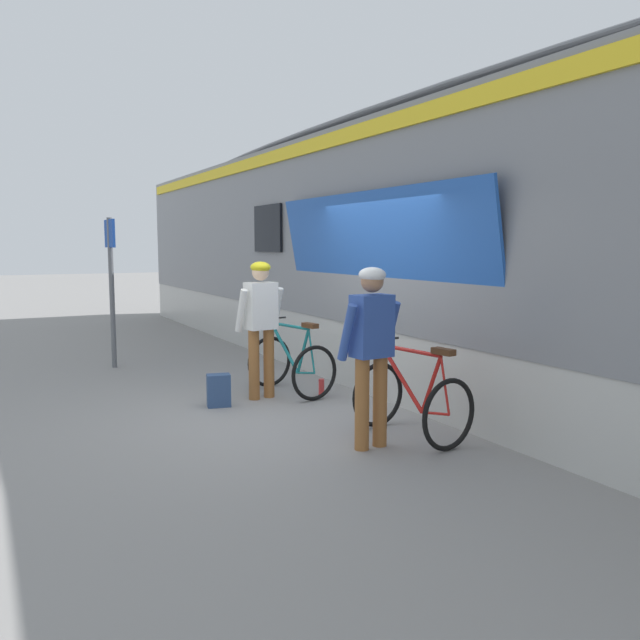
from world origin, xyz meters
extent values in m
plane|color=gray|center=(0.00, 0.00, 0.00)|extent=(80.00, 80.00, 0.00)
cube|color=slate|center=(2.83, 0.76, 2.25)|extent=(3.00, 21.06, 2.70)
cube|color=#B7B7B2|center=(2.83, 0.76, 0.45)|extent=(2.97, 21.06, 0.90)
cube|color=#2356B2|center=(1.31, 0.24, 1.80)|extent=(0.33, 4.57, 1.68)
cube|color=yellow|center=(1.31, 0.76, 3.42)|extent=(0.04, 20.64, 0.20)
cube|color=black|center=(1.30, 3.58, 2.25)|extent=(0.04, 1.10, 0.80)
ellipsoid|color=slate|center=(2.83, 0.76, 3.70)|extent=(2.85, 20.64, 0.36)
cylinder|color=#935B2D|center=(-0.08, 0.88, 0.45)|extent=(0.14, 0.14, 0.90)
cylinder|color=#935B2D|center=(0.14, 0.91, 0.45)|extent=(0.14, 0.14, 0.90)
cube|color=white|center=(0.03, 0.90, 1.20)|extent=(0.41, 0.29, 0.60)
cylinder|color=white|center=(-0.23, 0.90, 1.15)|extent=(0.12, 0.27, 0.56)
cylinder|color=white|center=(0.28, 0.97, 1.15)|extent=(0.12, 0.27, 0.56)
sphere|color=beige|center=(0.03, 0.90, 1.63)|extent=(0.22, 0.22, 0.22)
ellipsoid|color=yellow|center=(0.03, 0.90, 1.69)|extent=(0.28, 0.30, 0.14)
cylinder|color=#935B2D|center=(0.06, -1.50, 0.45)|extent=(0.14, 0.14, 0.90)
cylinder|color=#935B2D|center=(0.28, -1.48, 0.45)|extent=(0.14, 0.14, 0.90)
cube|color=#2D4C9E|center=(0.17, -1.49, 1.20)|extent=(0.40, 0.27, 0.60)
cylinder|color=#2D4C9E|center=(-0.09, -1.48, 1.15)|extent=(0.11, 0.27, 0.56)
cylinder|color=#2D4C9E|center=(0.43, -1.43, 1.15)|extent=(0.11, 0.27, 0.56)
sphere|color=#9E7051|center=(0.17, -1.49, 1.63)|extent=(0.22, 0.22, 0.22)
ellipsoid|color=white|center=(0.17, -1.49, 1.69)|extent=(0.28, 0.30, 0.14)
torus|color=black|center=(0.39, 1.47, 0.36)|extent=(0.71, 0.18, 0.71)
torus|color=black|center=(0.57, 0.46, 0.36)|extent=(0.71, 0.18, 0.71)
cylinder|color=#197A7F|center=(0.45, 1.11, 0.60)|extent=(0.16, 0.64, 0.63)
cylinder|color=#197A7F|center=(0.47, 1.00, 0.91)|extent=(0.19, 0.84, 0.04)
cylinder|color=#197A7F|center=(0.53, 0.70, 0.60)|extent=(0.09, 0.28, 0.62)
cylinder|color=#197A7F|center=(0.54, 0.64, 0.33)|extent=(0.09, 0.36, 0.08)
cylinder|color=#197A7F|center=(0.56, 0.52, 0.63)|extent=(0.05, 0.15, 0.56)
cylinder|color=#197A7F|center=(0.40, 1.44, 0.63)|extent=(0.05, 0.09, 0.55)
cylinder|color=black|center=(0.40, 1.42, 0.97)|extent=(0.48, 0.11, 0.02)
cube|color=#4C2D19|center=(0.56, 0.55, 0.96)|extent=(0.14, 0.25, 0.06)
torus|color=black|center=(0.63, -0.92, 0.36)|extent=(0.71, 0.15, 0.71)
torus|color=black|center=(0.78, -1.93, 0.36)|extent=(0.71, 0.15, 0.71)
cylinder|color=red|center=(0.68, -1.27, 0.60)|extent=(0.14, 0.64, 0.63)
cylinder|color=red|center=(0.70, -1.39, 0.91)|extent=(0.16, 0.85, 0.04)
cylinder|color=red|center=(0.75, -1.69, 0.60)|extent=(0.08, 0.28, 0.62)
cylinder|color=red|center=(0.75, -1.75, 0.33)|extent=(0.08, 0.36, 0.08)
cylinder|color=red|center=(0.77, -1.87, 0.63)|extent=(0.04, 0.15, 0.56)
cylinder|color=red|center=(0.63, -0.94, 0.63)|extent=(0.04, 0.09, 0.55)
cylinder|color=black|center=(0.64, -0.97, 0.97)|extent=(0.48, 0.09, 0.02)
cube|color=#4C2D19|center=(0.77, -1.84, 0.96)|extent=(0.13, 0.25, 0.06)
cube|color=navy|center=(-0.60, 0.75, 0.20)|extent=(0.31, 0.24, 0.40)
cylinder|color=red|center=(0.80, 0.70, 0.11)|extent=(0.08, 0.08, 0.21)
cylinder|color=#595B60|center=(-1.25, 3.98, 1.20)|extent=(0.08, 0.08, 2.40)
cube|color=#193F99|center=(-1.25, 3.98, 2.15)|extent=(0.04, 0.70, 0.44)
camera|label=1|loc=(-3.14, -6.65, 1.97)|focal=36.16mm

